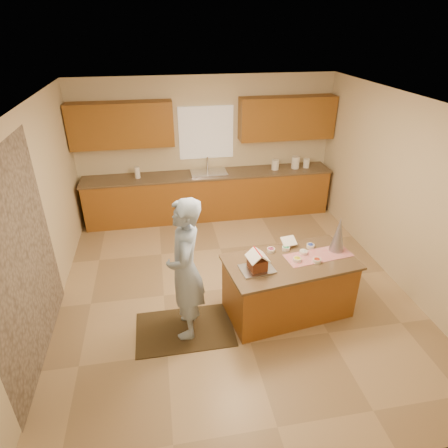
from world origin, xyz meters
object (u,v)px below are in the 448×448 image
Objects in this scene: boy at (185,270)px; tinsel_tree at (338,234)px; gingerbread_house at (257,262)px; island_base at (288,288)px.

tinsel_tree is at bearing 105.07° from boy.
boy is 0.89m from gingerbread_house.
tinsel_tree reaches higher than island_base.
island_base is 1.48m from boy.
island_base is 0.87× the size of boy.
island_base is 5.69× the size of gingerbread_house.
island_base is at bearing 13.42° from gingerbread_house.
island_base is 3.27× the size of tinsel_tree.
gingerbread_house reaches higher than island_base.
boy is at bearing -179.21° from gingerbread_house.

